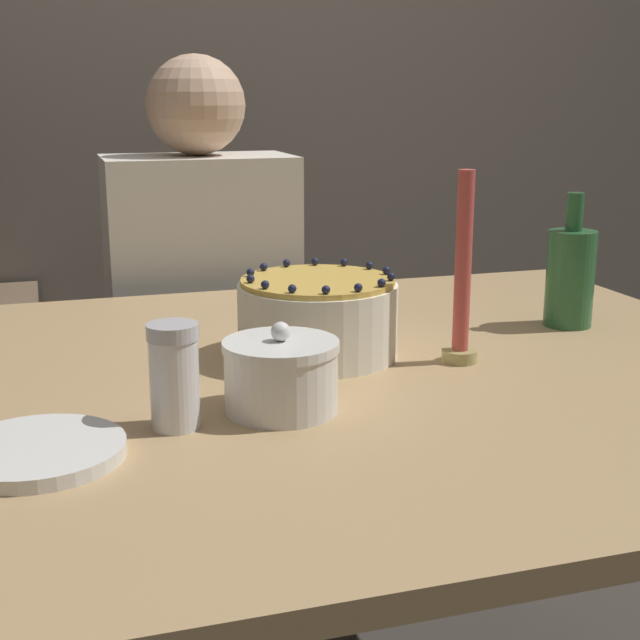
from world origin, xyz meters
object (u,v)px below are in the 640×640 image
object	(u,v)px
sugar_shaker	(174,376)
bottle	(570,276)
cake	(320,317)
candle	(462,286)
person_man_blue_shirt	(204,366)
sugar_bowl	(281,375)

from	to	relation	value
sugar_shaker	bottle	xyz separation A→B (m)	(0.70, 0.28, 0.02)
sugar_shaker	cake	bearing A→B (deg)	42.89
candle	person_man_blue_shirt	distance (m)	0.88
sugar_bowl	bottle	xyz separation A→B (m)	(0.57, 0.26, 0.04)
candle	person_man_blue_shirt	world-z (taller)	person_man_blue_shirt
cake	candle	distance (m)	0.21
cake	person_man_blue_shirt	bearing A→B (deg)	94.89
cake	sugar_shaker	world-z (taller)	cake
sugar_shaker	bottle	world-z (taller)	bottle
candle	bottle	distance (m)	0.30
cake	bottle	distance (m)	0.45
sugar_bowl	sugar_shaker	world-z (taller)	sugar_shaker
candle	bottle	size ratio (longest dim) A/B	1.24
sugar_shaker	bottle	distance (m)	0.75
cake	candle	bearing A→B (deg)	-25.81
sugar_bowl	candle	distance (m)	0.33
sugar_bowl	person_man_blue_shirt	xyz separation A→B (m)	(0.06, 0.90, -0.26)
sugar_bowl	candle	size ratio (longest dim) A/B	0.52
cake	person_man_blue_shirt	size ratio (longest dim) A/B	0.20
sugar_bowl	bottle	world-z (taller)	bottle
sugar_bowl	candle	xyz separation A→B (m)	(0.30, 0.12, 0.07)
cake	sugar_bowl	bearing A→B (deg)	-118.59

